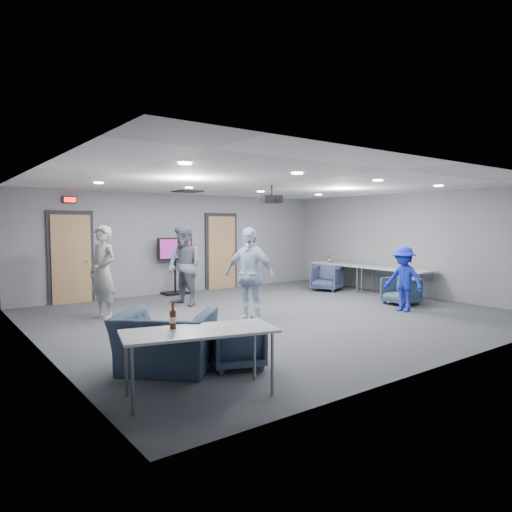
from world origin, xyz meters
TOP-DOWN VIEW (x-y plane):
  - floor at (0.00, 0.00)m, footprint 9.00×9.00m
  - ceiling at (0.00, 0.00)m, footprint 9.00×9.00m
  - wall_back at (0.00, 4.00)m, footprint 9.00×0.02m
  - wall_front at (0.00, -4.00)m, footprint 9.00×0.02m
  - wall_left at (-4.50, 0.00)m, footprint 0.02×8.00m
  - wall_right at (4.50, 0.00)m, footprint 0.02×8.00m
  - door_left at (-3.00, 3.95)m, footprint 1.06×0.17m
  - door_right at (1.20, 3.95)m, footprint 1.06×0.17m
  - exit_sign at (-3.00, 3.93)m, footprint 0.32×0.08m
  - hvac_diffuser at (-0.50, 2.80)m, footprint 0.60×0.60m
  - downlights at (0.00, 0.00)m, footprint 6.18×3.78m
  - person_a at (-2.98, 1.72)m, footprint 0.64×0.79m
  - person_b at (-1.00, 2.06)m, footprint 0.89×1.04m
  - person_c at (-0.85, -0.27)m, footprint 0.83×1.16m
  - person_d at (2.45, -1.38)m, footprint 0.57×0.93m
  - chair_right_a at (3.35, 1.80)m, footprint 1.00×0.99m
  - chair_right_b at (3.12, -0.84)m, footprint 0.73×0.72m
  - chair_front_a at (-2.59, -2.40)m, footprint 0.87×0.88m
  - chair_front_b at (-3.41, -2.00)m, footprint 1.55×1.54m
  - table_right_a at (4.00, 1.84)m, footprint 0.78×1.88m
  - table_right_b at (4.00, -0.06)m, footprint 0.80×1.91m
  - table_front_left at (-3.48, -3.00)m, footprint 1.78×1.09m
  - bottle_front at (-3.69, -2.78)m, footprint 0.08×0.08m
  - bottle_right at (4.02, 2.35)m, footprint 0.06×0.06m
  - snack_box at (4.12, 2.35)m, footprint 0.16×0.11m
  - wrapper at (3.99, -0.27)m, footprint 0.27×0.20m
  - tv_stand at (-0.39, 3.75)m, footprint 0.99×0.47m
  - projector at (0.12, 0.25)m, footprint 0.49×0.46m

SIDE VIEW (x-z plane):
  - floor at x=0.00m, z-range 0.00..0.00m
  - chair_front_a at x=-2.59m, z-range 0.00..0.63m
  - chair_right_b at x=3.12m, z-range 0.00..0.64m
  - chair_right_a at x=3.35m, z-range 0.00..0.70m
  - chair_front_b at x=-3.41m, z-range 0.00..0.76m
  - table_front_left at x=-3.48m, z-range 0.32..1.05m
  - table_right_a at x=4.00m, z-range 0.32..1.05m
  - table_right_b at x=4.00m, z-range 0.32..1.05m
  - person_d at x=2.45m, z-range 0.00..1.40m
  - snack_box at x=4.12m, z-range 0.73..0.77m
  - wrapper at x=3.99m, z-range 0.73..0.79m
  - bottle_right at x=4.02m, z-range 0.70..0.94m
  - bottle_front at x=-3.69m, z-range 0.69..0.98m
  - tv_stand at x=-0.39m, z-range 0.10..1.62m
  - person_c at x=-0.85m, z-range 0.00..1.82m
  - person_b at x=-1.00m, z-range 0.00..1.85m
  - person_a at x=-2.98m, z-range 0.00..1.85m
  - door_left at x=-3.00m, z-range -0.05..2.19m
  - door_right at x=1.20m, z-range -0.05..2.19m
  - wall_back at x=0.00m, z-range 0.00..2.70m
  - wall_front at x=0.00m, z-range 0.00..2.70m
  - wall_left at x=-4.50m, z-range 0.00..2.70m
  - wall_right at x=4.50m, z-range 0.00..2.70m
  - projector at x=0.12m, z-range 2.22..2.59m
  - exit_sign at x=-3.00m, z-range 2.37..2.53m
  - downlights at x=0.00m, z-range 2.67..2.69m
  - hvac_diffuser at x=-0.50m, z-range 2.67..2.70m
  - ceiling at x=0.00m, z-range 2.70..2.70m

